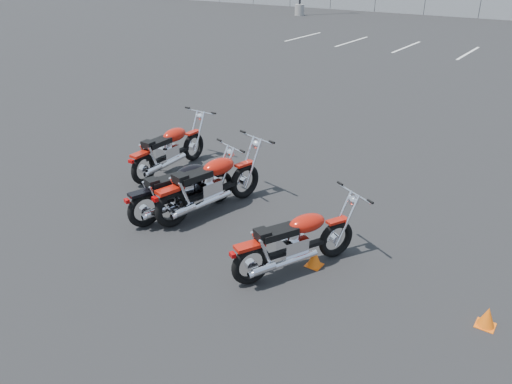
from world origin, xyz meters
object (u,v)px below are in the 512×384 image
Objects in this scene: motorcycle_front_red at (169,149)px; motorcycle_rear_red at (296,242)px; motorcycle_third_red at (210,185)px; motorcycle_second_black at (183,189)px.

motorcycle_rear_red is at bearing -22.11° from motorcycle_front_red.
motorcycle_front_red is at bearing 157.89° from motorcycle_rear_red.
motorcycle_third_red reaches higher than motorcycle_front_red.
motorcycle_third_red is at bearing -26.30° from motorcycle_front_red.
motorcycle_third_red reaches higher than motorcycle_rear_red.
motorcycle_front_red reaches higher than motorcycle_rear_red.
motorcycle_second_black is 2.58m from motorcycle_rear_red.
motorcycle_third_red is at bearing 46.00° from motorcycle_second_black.
motorcycle_second_black is 0.49m from motorcycle_third_red.
motorcycle_front_red reaches higher than motorcycle_second_black.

